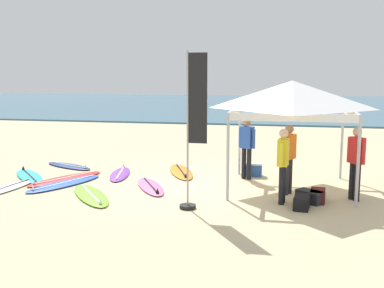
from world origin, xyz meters
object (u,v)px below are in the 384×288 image
Objects in this scene: person_yellow at (283,161)px; person_blue at (247,144)px; surfboard_blue at (64,183)px; surfboard_cyan at (29,176)px; gear_bag_near_tent at (318,196)px; person_orange at (289,154)px; surfboard_white at (8,188)px; cooler_box at (253,169)px; surfboard_purple at (120,174)px; banner_flag at (193,137)px; surfboard_lime at (91,195)px; surfboard_red at (66,179)px; person_red at (356,158)px; surfboard_orange at (181,172)px; surfboard_pink at (151,186)px; gear_bag_by_pole at (310,197)px; gear_bag_on_sand at (302,202)px; canopy_tent at (292,95)px; surfboard_navy at (69,166)px.

person_blue is at bearing 113.53° from person_yellow.
surfboard_cyan is (-1.40, 0.62, 0.00)m from surfboard_blue.
gear_bag_near_tent is (1.80, -1.97, -0.85)m from person_blue.
person_orange is (5.80, 0.22, 0.95)m from surfboard_blue.
cooler_box is (6.06, 2.77, 0.16)m from surfboard_white.
surfboard_cyan is (-2.45, -0.78, -0.00)m from surfboard_purple.
surfboard_purple is at bearing 133.98° from banner_flag.
surfboard_red is at bearing 133.63° from surfboard_lime.
surfboard_blue is 0.58m from surfboard_red.
gear_bag_near_tent is at bearing -17.55° from surfboard_purple.
person_orange is at bearing -62.67° from cooler_box.
person_red is 3.32m from cooler_box.
surfboard_blue is 1.07× the size of surfboard_orange.
surfboard_blue is 5.05m from person_blue.
surfboard_lime and surfboard_blue have the same top height.
person_yellow is (5.91, -1.16, 0.95)m from surfboard_red.
cooler_box reaches higher than surfboard_cyan.
surfboard_lime is 4.40× the size of cooler_box.
surfboard_pink and surfboard_cyan have the same top height.
gear_bag_by_pole is 1.00× the size of gear_bag_on_sand.
canopy_tent reaches higher than surfboard_red.
surfboard_lime is 0.65× the size of banner_flag.
canopy_tent is at bearing 119.37° from gear_bag_near_tent.
person_blue is at bearing 21.80° from surfboard_white.
surfboard_purple is 5.57m from gear_bag_by_pole.
surfboard_navy is at bearing 156.17° from gear_bag_on_sand.
surfboard_purple is 1.55m from surfboard_red.
gear_bag_near_tent reaches higher than surfboard_red.
surfboard_blue is 1.39m from surfboard_white.
person_red is (8.72, -0.64, 0.95)m from surfboard_cyan.
surfboard_blue is 4.09× the size of gear_bag_by_pole.
person_orange reaches higher than surfboard_orange.
surfboard_blue is at bearing 179.84° from person_red.
person_blue is (4.92, 1.12, 0.95)m from surfboard_red.
person_yellow is 2.48m from person_blue.
gear_bag_by_pole is (6.54, -0.96, 0.10)m from surfboard_red.
gear_bag_near_tent reaches higher than surfboard_lime.
surfboard_orange is 4.10m from person_yellow.
surfboard_lime is 6.29m from person_red.
banner_flag is (2.60, -0.48, 1.54)m from surfboard_lime.
cooler_box reaches higher than gear_bag_by_pole.
person_orange reaches higher than gear_bag_by_pole.
surfboard_red is (1.17, -0.09, -0.00)m from surfboard_cyan.
person_yellow is 0.50× the size of banner_flag.
surfboard_purple is 5.58m from gear_bag_on_sand.
banner_flag reaches higher than surfboard_purple.
banner_flag is (4.01, -1.96, 1.54)m from surfboard_red.
surfboard_blue is 1.02× the size of surfboard_red.
canopy_tent is 2.01m from person_blue.
canopy_tent is 2.72m from cooler_box.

